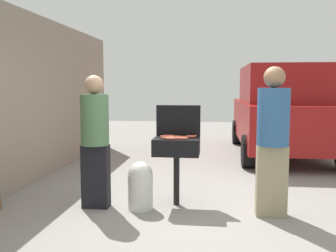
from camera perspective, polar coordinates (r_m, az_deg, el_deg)
ground_plane at (r=4.89m, az=2.37°, el=-12.68°), size 24.00×24.00×0.00m
house_wall_side at (r=6.39m, az=-21.29°, el=3.90°), size 0.24×8.00×2.75m
bbq_grill at (r=4.93m, az=1.31°, el=-3.48°), size 0.60×0.44×0.90m
grill_lid_open at (r=5.10m, az=1.58°, el=0.83°), size 0.60×0.05×0.42m
hot_dog_0 at (r=4.94m, az=3.31°, el=-1.65°), size 0.13×0.03×0.03m
hot_dog_1 at (r=4.96m, az=-0.45°, el=-1.62°), size 0.13×0.04×0.03m
hot_dog_2 at (r=4.79m, az=2.22°, el=-1.88°), size 0.13×0.03×0.03m
hot_dog_3 at (r=4.85m, az=0.98°, el=-1.78°), size 0.13×0.03×0.03m
hot_dog_4 at (r=5.01m, az=0.36°, el=-1.54°), size 0.13×0.04×0.03m
hot_dog_5 at (r=4.76m, az=2.14°, el=-1.93°), size 0.13×0.03×0.03m
hot_dog_6 at (r=5.04m, az=0.18°, el=-1.49°), size 0.13×0.03×0.03m
hot_dog_7 at (r=4.91m, az=2.42°, el=-1.69°), size 0.13×0.04×0.03m
hot_dog_8 at (r=4.88m, az=1.94°, el=-1.73°), size 0.13×0.03×0.03m
hot_dog_9 at (r=4.83m, az=0.25°, el=-1.81°), size 0.13×0.03×0.03m
hot_dog_10 at (r=4.80m, az=-0.27°, el=-1.86°), size 0.13×0.03×0.03m
hot_dog_11 at (r=4.76m, az=0.52°, el=-1.94°), size 0.13×0.03×0.03m
hot_dog_12 at (r=4.99m, az=-0.21°, el=-1.57°), size 0.13×0.03×0.03m
hot_dog_13 at (r=4.92m, az=0.15°, el=-1.68°), size 0.13×0.03×0.03m
hot_dog_14 at (r=4.96m, az=1.27°, el=-1.61°), size 0.13×0.03×0.03m
hot_dog_15 at (r=5.03m, az=3.65°, el=-1.52°), size 0.13×0.03×0.03m
propane_tank at (r=4.86m, az=-4.21°, el=-8.86°), size 0.32×0.32×0.62m
person_left at (r=4.89m, az=-11.04°, el=-1.59°), size 0.36×0.36×1.71m
person_right at (r=4.65m, az=15.65°, el=-1.47°), size 0.38×0.38×1.80m
parked_minivan at (r=8.93m, az=17.00°, el=2.29°), size 2.08×4.43×2.02m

